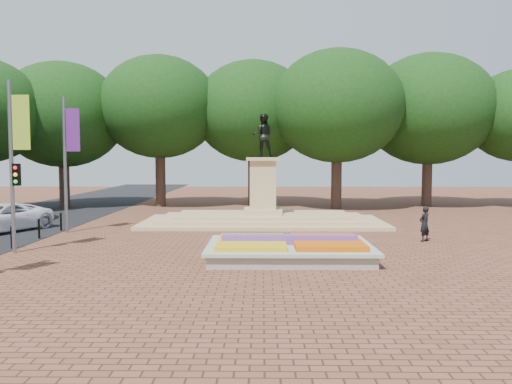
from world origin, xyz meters
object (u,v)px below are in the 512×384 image
at_px(van, 0,218).
at_px(pedestrian, 424,224).
at_px(monument, 263,209).
at_px(flower_bed, 290,249).

relative_size(van, pedestrian, 3.25).
xyz_separation_m(van, pedestrian, (21.18, -2.62, 0.08)).
bearing_deg(monument, van, -165.88).
bearing_deg(monument, pedestrian, -39.10).
relative_size(monument, van, 2.62).
height_order(flower_bed, van, van).
bearing_deg(pedestrian, flower_bed, -4.33).
bearing_deg(monument, flower_bed, -84.13).
distance_m(flower_bed, van, 16.13).
bearing_deg(van, pedestrian, 17.26).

